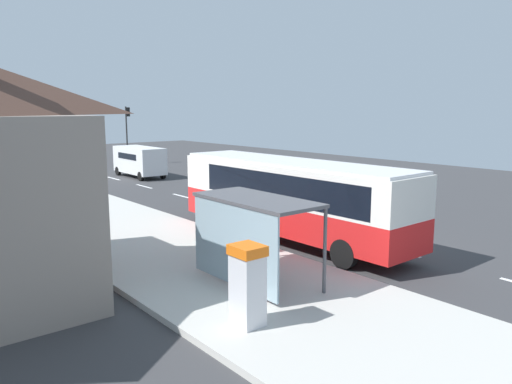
{
  "coord_description": "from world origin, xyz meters",
  "views": [
    {
      "loc": [
        -15.04,
        -11.51,
        5.22
      ],
      "look_at": [
        -1.0,
        5.56,
        1.5
      ],
      "focal_mm": 34.95,
      "sensor_mm": 36.0,
      "label": 1
    }
  ],
  "objects_px": {
    "white_van": "(139,160)",
    "recycling_bin_blue": "(245,236)",
    "traffic_light_near_side": "(127,126)",
    "ticket_machine": "(248,285)",
    "traffic_light_far_side": "(28,132)",
    "recycling_bin_green": "(222,228)",
    "recycling_bin_red": "(257,239)",
    "bus_shelter": "(248,219)",
    "sedan_near": "(70,153)",
    "bus": "(290,195)",
    "recycling_bin_orange": "(233,232)"
  },
  "relations": [
    {
      "from": "white_van",
      "to": "recycling_bin_blue",
      "type": "bearing_deg",
      "value": -106.79
    },
    {
      "from": "white_van",
      "to": "traffic_light_near_side",
      "type": "height_order",
      "value": "traffic_light_near_side"
    },
    {
      "from": "ticket_machine",
      "to": "traffic_light_far_side",
      "type": "bearing_deg",
      "value": 82.02
    },
    {
      "from": "recycling_bin_blue",
      "to": "recycling_bin_green",
      "type": "relative_size",
      "value": 1.0
    },
    {
      "from": "recycling_bin_red",
      "to": "recycling_bin_blue",
      "type": "xyz_separation_m",
      "value": [
        0.0,
        0.7,
        0.0
      ]
    },
    {
      "from": "white_van",
      "to": "bus_shelter",
      "type": "bearing_deg",
      "value": -109.58
    },
    {
      "from": "white_van",
      "to": "sedan_near",
      "type": "bearing_deg",
      "value": 89.63
    },
    {
      "from": "ticket_machine",
      "to": "traffic_light_far_side",
      "type": "relative_size",
      "value": 0.39
    },
    {
      "from": "sedan_near",
      "to": "bus_shelter",
      "type": "xyz_separation_m",
      "value": [
        -8.71,
        -39.85,
        1.31
      ]
    },
    {
      "from": "white_van",
      "to": "recycling_bin_red",
      "type": "bearing_deg",
      "value": -106.28
    },
    {
      "from": "bus",
      "to": "ticket_machine",
      "type": "relative_size",
      "value": 5.69
    },
    {
      "from": "sedan_near",
      "to": "recycling_bin_blue",
      "type": "relative_size",
      "value": 4.7
    },
    {
      "from": "bus",
      "to": "recycling_bin_orange",
      "type": "bearing_deg",
      "value": 169.84
    },
    {
      "from": "recycling_bin_red",
      "to": "traffic_light_far_side",
      "type": "bearing_deg",
      "value": 88.01
    },
    {
      "from": "recycling_bin_green",
      "to": "bus_shelter",
      "type": "distance_m",
      "value": 5.13
    },
    {
      "from": "traffic_light_far_side",
      "to": "recycling_bin_blue",
      "type": "bearing_deg",
      "value": -92.04
    },
    {
      "from": "recycling_bin_blue",
      "to": "traffic_light_far_side",
      "type": "distance_m",
      "value": 31.07
    },
    {
      "from": "white_van",
      "to": "recycling_bin_orange",
      "type": "distance_m",
      "value": 21.5
    },
    {
      "from": "bus_shelter",
      "to": "recycling_bin_green",
      "type": "bearing_deg",
      "value": 63.28
    },
    {
      "from": "white_van",
      "to": "bus",
      "type": "bearing_deg",
      "value": -100.57
    },
    {
      "from": "white_van",
      "to": "sedan_near",
      "type": "xyz_separation_m",
      "value": [
        0.1,
        15.64,
        -0.55
      ]
    },
    {
      "from": "bus",
      "to": "traffic_light_far_side",
      "type": "xyz_separation_m",
      "value": [
        -1.39,
        30.68,
        1.45
      ]
    },
    {
      "from": "recycling_bin_orange",
      "to": "bus_shelter",
      "type": "relative_size",
      "value": 0.24
    },
    {
      "from": "recycling_bin_orange",
      "to": "traffic_light_far_side",
      "type": "distance_m",
      "value": 30.37
    },
    {
      "from": "sedan_near",
      "to": "ticket_machine",
      "type": "distance_m",
      "value": 43.31
    },
    {
      "from": "ticket_machine",
      "to": "traffic_light_near_side",
      "type": "relative_size",
      "value": 0.36
    },
    {
      "from": "recycling_bin_red",
      "to": "bus",
      "type": "bearing_deg",
      "value": 20.98
    },
    {
      "from": "recycling_bin_orange",
      "to": "recycling_bin_green",
      "type": "distance_m",
      "value": 0.7
    },
    {
      "from": "white_van",
      "to": "ticket_machine",
      "type": "relative_size",
      "value": 2.69
    },
    {
      "from": "traffic_light_near_side",
      "to": "recycling_bin_green",
      "type": "bearing_deg",
      "value": -108.64
    },
    {
      "from": "recycling_bin_green",
      "to": "recycling_bin_blue",
      "type": "bearing_deg",
      "value": -90.0
    },
    {
      "from": "traffic_light_far_side",
      "to": "ticket_machine",
      "type": "bearing_deg",
      "value": -97.98
    },
    {
      "from": "recycling_bin_red",
      "to": "recycling_bin_green",
      "type": "xyz_separation_m",
      "value": [
        0.0,
        2.1,
        0.0
      ]
    },
    {
      "from": "traffic_light_far_side",
      "to": "bus_shelter",
      "type": "bearing_deg",
      "value": -95.58
    },
    {
      "from": "recycling_bin_red",
      "to": "recycling_bin_green",
      "type": "bearing_deg",
      "value": 90.0
    },
    {
      "from": "ticket_machine",
      "to": "recycling_bin_green",
      "type": "xyz_separation_m",
      "value": [
        3.96,
        6.57,
        -0.52
      ]
    },
    {
      "from": "bus_shelter",
      "to": "bus",
      "type": "bearing_deg",
      "value": 34.65
    },
    {
      "from": "bus",
      "to": "recycling_bin_blue",
      "type": "bearing_deg",
      "value": -174.17
    },
    {
      "from": "bus",
      "to": "sedan_near",
      "type": "distance_m",
      "value": 36.83
    },
    {
      "from": "recycling_bin_red",
      "to": "traffic_light_near_side",
      "type": "relative_size",
      "value": 0.18
    },
    {
      "from": "recycling_bin_red",
      "to": "traffic_light_near_side",
      "type": "distance_m",
      "value": 32.46
    },
    {
      "from": "recycling_bin_green",
      "to": "traffic_light_far_side",
      "type": "distance_m",
      "value": 29.68
    },
    {
      "from": "traffic_light_near_side",
      "to": "white_van",
      "type": "bearing_deg",
      "value": -110.27
    },
    {
      "from": "sedan_near",
      "to": "recycling_bin_orange",
      "type": "bearing_deg",
      "value": -100.2
    },
    {
      "from": "ticket_machine",
      "to": "recycling_bin_orange",
      "type": "distance_m",
      "value": 7.1
    },
    {
      "from": "traffic_light_near_side",
      "to": "bus_shelter",
      "type": "relative_size",
      "value": 1.35
    },
    {
      "from": "sedan_near",
      "to": "traffic_light_far_side",
      "type": "distance_m",
      "value": 8.39
    },
    {
      "from": "white_van",
      "to": "bus_shelter",
      "type": "relative_size",
      "value": 1.31
    },
    {
      "from": "bus",
      "to": "traffic_light_near_side",
      "type": "xyz_separation_m",
      "value": [
        7.21,
        29.88,
        1.72
      ]
    },
    {
      "from": "recycling_bin_orange",
      "to": "bus_shelter",
      "type": "bearing_deg",
      "value": -120.92
    }
  ]
}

